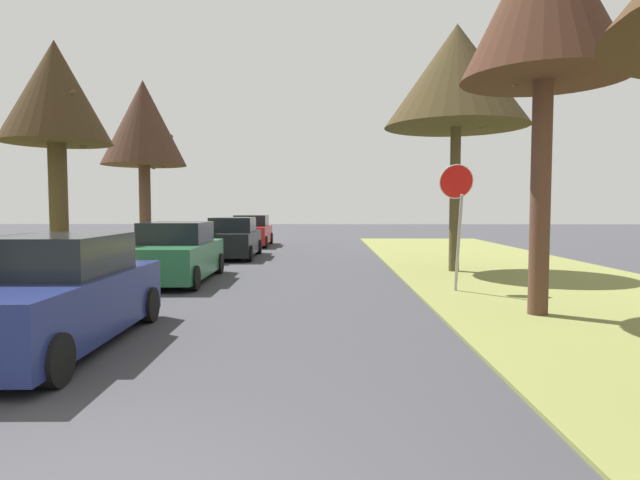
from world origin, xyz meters
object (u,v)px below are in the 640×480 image
(stop_sign_far, at_px, (457,199))
(street_tree_left_mid_b, at_px, (55,96))
(street_tree_left_far, at_px, (144,125))
(parked_sedan_red, at_px, (251,232))
(parked_sedan_black, at_px, (232,239))
(parked_sedan_navy, at_px, (51,296))
(street_tree_right_mid_b, at_px, (457,77))
(parked_sedan_green, at_px, (175,254))

(stop_sign_far, height_order, street_tree_left_mid_b, street_tree_left_mid_b)
(street_tree_left_far, xyz_separation_m, parked_sedan_red, (3.11, 6.75, -4.40))
(street_tree_left_mid_b, height_order, parked_sedan_black, street_tree_left_mid_b)
(parked_sedan_navy, bearing_deg, street_tree_right_mid_b, 48.42)
(parked_sedan_navy, height_order, parked_sedan_green, same)
(parked_sedan_green, xyz_separation_m, parked_sedan_black, (0.31, 6.73, 0.00))
(stop_sign_far, height_order, parked_sedan_black, stop_sign_far)
(street_tree_right_mid_b, xyz_separation_m, street_tree_left_far, (-10.87, 4.32, -0.72))
(stop_sign_far, bearing_deg, parked_sedan_black, 128.19)
(stop_sign_far, distance_m, parked_sedan_navy, 8.55)
(street_tree_left_far, bearing_deg, parked_sedan_red, 65.31)
(street_tree_left_far, bearing_deg, parked_sedan_black, 7.67)
(street_tree_right_mid_b, xyz_separation_m, parked_sedan_green, (-7.89, -1.97, -5.12))
(parked_sedan_green, relative_size, parked_sedan_red, 1.00)
(stop_sign_far, distance_m, parked_sedan_black, 10.98)
(stop_sign_far, distance_m, street_tree_left_mid_b, 11.05)
(street_tree_left_far, bearing_deg, parked_sedan_green, -64.71)
(parked_sedan_navy, bearing_deg, stop_sign_far, 35.54)
(stop_sign_far, relative_size, parked_sedan_navy, 0.66)
(street_tree_right_mid_b, bearing_deg, street_tree_left_mid_b, -172.64)
(stop_sign_far, xyz_separation_m, parked_sedan_navy, (-6.86, -4.90, -1.43))
(parked_sedan_navy, bearing_deg, street_tree_left_far, 103.63)
(stop_sign_far, bearing_deg, parked_sedan_navy, -144.46)
(parked_sedan_green, distance_m, parked_sedan_red, 13.04)
(street_tree_left_mid_b, bearing_deg, street_tree_left_far, 86.02)
(street_tree_right_mid_b, distance_m, street_tree_left_mid_b, 11.39)
(street_tree_right_mid_b, height_order, street_tree_left_far, street_tree_right_mid_b)
(stop_sign_far, distance_m, parked_sedan_red, 16.45)
(parked_sedan_black, bearing_deg, street_tree_right_mid_b, -32.12)
(street_tree_right_mid_b, distance_m, parked_sedan_green, 9.61)
(street_tree_left_mid_b, bearing_deg, parked_sedan_navy, -63.83)
(parked_sedan_green, bearing_deg, street_tree_left_mid_b, 171.35)
(street_tree_right_mid_b, relative_size, parked_sedan_navy, 1.65)
(street_tree_left_mid_b, bearing_deg, parked_sedan_red, 74.36)
(stop_sign_far, relative_size, street_tree_left_mid_b, 0.45)
(parked_sedan_black, height_order, parked_sedan_red, same)
(street_tree_left_mid_b, bearing_deg, parked_sedan_black, 59.34)
(parked_sedan_green, bearing_deg, street_tree_left_far, 115.29)
(street_tree_left_mid_b, bearing_deg, parked_sedan_green, -8.65)
(stop_sign_far, xyz_separation_m, street_tree_left_far, (-10.01, 8.11, 2.97))
(street_tree_right_mid_b, distance_m, parked_sedan_red, 14.46)
(street_tree_right_mid_b, xyz_separation_m, street_tree_left_mid_b, (-11.27, -1.45, -0.83))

